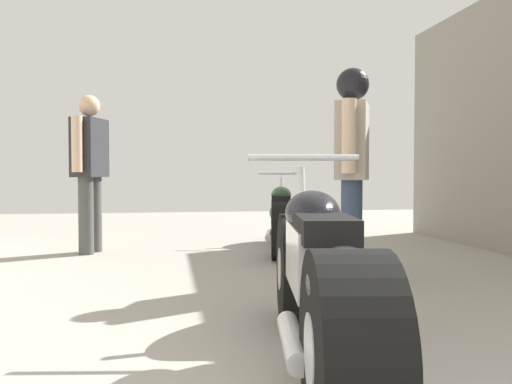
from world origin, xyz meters
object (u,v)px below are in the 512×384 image
(mechanic_in_blue, at_px, (90,164))
(motorcycle_black_naked, at_px, (281,218))
(mechanic_with_helmet, at_px, (352,153))
(motorcycle_maroon_cruiser, at_px, (319,282))

(mechanic_in_blue, bearing_deg, motorcycle_black_naked, -5.29)
(mechanic_with_helmet, bearing_deg, mechanic_in_blue, 142.01)
(mechanic_in_blue, height_order, mechanic_with_helmet, mechanic_with_helmet)
(motorcycle_maroon_cruiser, xyz_separation_m, motorcycle_black_naked, (0.62, 3.77, -0.03))
(motorcycle_black_naked, xyz_separation_m, mechanic_with_helmet, (0.27, -1.70, 0.69))
(motorcycle_black_naked, xyz_separation_m, mechanic_in_blue, (-2.17, 0.20, 0.62))
(mechanic_in_blue, distance_m, mechanic_with_helmet, 3.09)
(mechanic_in_blue, bearing_deg, mechanic_with_helmet, -37.99)
(motorcycle_black_naked, bearing_deg, mechanic_with_helmet, -81.12)
(motorcycle_black_naked, bearing_deg, mechanic_in_blue, 174.71)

